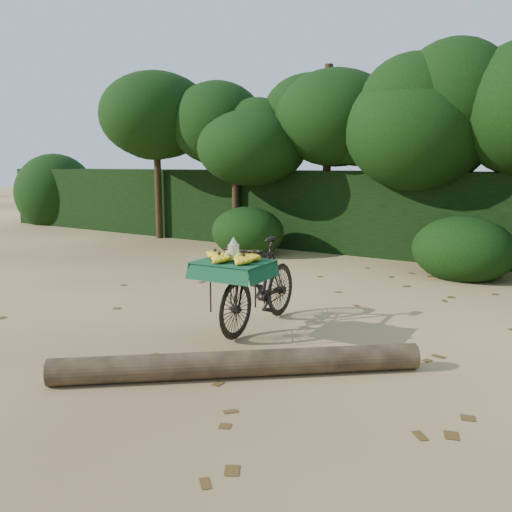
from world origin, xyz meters
The scene contains 7 objects.
ground centered at (0.00, 0.00, 0.00)m, with size 80.00×80.00×0.00m, color #D1BA6F.
vendor_bicycle centered at (0.12, -0.02, 0.56)m, with size 0.82×1.86×1.09m.
fallen_log centered at (0.82, -1.42, 0.12)m, with size 0.25×0.25×3.44m, color brown.
hedge_backdrop centered at (0.00, 6.30, 0.90)m, with size 26.00×1.80×1.80m, color black.
tree_row centered at (-0.65, 5.50, 2.00)m, with size 14.50×2.00×4.00m, color black, non-canonical shape.
bush_clumps centered at (0.50, 4.30, 0.45)m, with size 8.80×1.70×0.90m, color black, non-canonical shape.
leaf_litter centered at (0.00, 0.65, 0.01)m, with size 7.00×7.30×0.01m, color #4D3614, non-canonical shape.
Camera 1 is at (3.60, -5.33, 1.96)m, focal length 38.00 mm.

